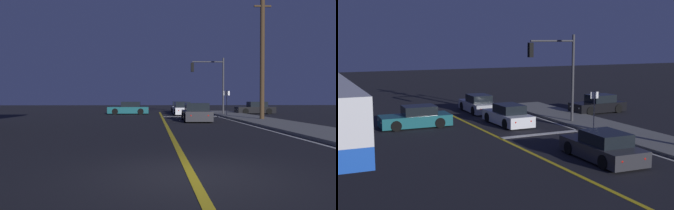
% 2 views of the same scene
% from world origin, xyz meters
% --- Properties ---
extents(ground_plane, '(160.00, 160.00, 0.00)m').
position_xyz_m(ground_plane, '(0.00, 0.00, 0.00)').
color(ground_plane, black).
extents(sidewalk_right, '(3.20, 43.78, 0.15)m').
position_xyz_m(sidewalk_right, '(7.01, 12.16, 0.07)').
color(sidewalk_right, slate).
rests_on(sidewalk_right, ground).
extents(lane_line_center, '(0.20, 41.35, 0.01)m').
position_xyz_m(lane_line_center, '(0.00, 12.16, 0.01)').
color(lane_line_center, gold).
rests_on(lane_line_center, ground).
extents(lane_line_edge_right, '(0.16, 41.35, 0.01)m').
position_xyz_m(lane_line_edge_right, '(5.16, 12.16, 0.01)').
color(lane_line_edge_right, silver).
rests_on(lane_line_edge_right, ground).
extents(stop_bar, '(5.41, 0.50, 0.01)m').
position_xyz_m(stop_bar, '(2.71, 22.82, 0.01)').
color(stop_bar, silver).
rests_on(stop_bar, ground).
extents(car_far_approaching_teal, '(4.40, 1.99, 1.34)m').
position_xyz_m(car_far_approaching_teal, '(-3.39, 28.06, 0.58)').
color(car_far_approaching_teal, '#195960').
rests_on(car_far_approaching_teal, ground).
extents(car_side_waiting_white, '(1.87, 4.39, 1.34)m').
position_xyz_m(car_side_waiting_white, '(2.16, 26.37, 0.58)').
color(car_side_waiting_white, silver).
rests_on(car_side_waiting_white, ground).
extents(car_parked_curb_charcoal, '(2.07, 4.58, 1.34)m').
position_xyz_m(car_parked_curb_charcoal, '(2.36, 16.71, 0.58)').
color(car_parked_curb_charcoal, '#2D2D33').
rests_on(car_parked_curb_charcoal, ground).
extents(car_lead_oncoming_black, '(4.22, 1.90, 1.34)m').
position_xyz_m(car_lead_oncoming_black, '(10.40, 27.97, 0.58)').
color(car_lead_oncoming_black, black).
rests_on(car_lead_oncoming_black, ground).
extents(car_mid_block_silver, '(1.89, 4.26, 1.34)m').
position_xyz_m(car_mid_block_silver, '(2.30, 31.94, 0.58)').
color(car_mid_block_silver, '#B2B5BA').
rests_on(car_mid_block_silver, ground).
extents(traffic_signal_near_right, '(3.34, 0.28, 5.74)m').
position_xyz_m(traffic_signal_near_right, '(5.05, 25.12, 3.80)').
color(traffic_signal_near_right, '#38383D').
rests_on(traffic_signal_near_right, ground).
extents(utility_pole_right, '(1.52, 0.33, 9.92)m').
position_xyz_m(utility_pole_right, '(7.31, 16.86, 5.10)').
color(utility_pole_right, '#42301E').
rests_on(utility_pole_right, ground).
extents(street_sign_corner, '(0.56, 0.06, 2.41)m').
position_xyz_m(street_sign_corner, '(5.91, 22.32, 1.62)').
color(street_sign_corner, slate).
rests_on(street_sign_corner, ground).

